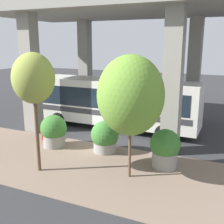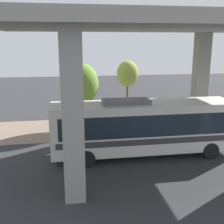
# 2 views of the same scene
# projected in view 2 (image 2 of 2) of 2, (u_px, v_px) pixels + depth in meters

# --- Properties ---
(ground_plane) EXTENTS (80.00, 80.00, 0.00)m
(ground_plane) POSITION_uv_depth(u_px,v_px,m) (134.00, 138.00, 20.52)
(ground_plane) COLOR #2D2D30
(ground_plane) RESTS_ON ground
(sidewalk_strip) EXTENTS (6.00, 40.00, 0.02)m
(sidewalk_strip) POSITION_uv_depth(u_px,v_px,m) (126.00, 126.00, 23.40)
(sidewalk_strip) COLOR #7A6656
(sidewalk_strip) RESTS_ON ground
(overpass) EXTENTS (9.40, 17.09, 8.11)m
(overpass) POSITION_uv_depth(u_px,v_px,m) (155.00, 39.00, 15.01)
(overpass) COLOR gray
(overpass) RESTS_ON ground
(bus) EXTENTS (2.60, 11.04, 3.58)m
(bus) POSITION_uv_depth(u_px,v_px,m) (143.00, 125.00, 17.00)
(bus) COLOR silver
(bus) RESTS_ON ground
(fire_hydrant) EXTENTS (0.46, 0.22, 1.01)m
(fire_hydrant) POSITION_uv_depth(u_px,v_px,m) (167.00, 127.00, 21.61)
(fire_hydrant) COLOR #B21919
(fire_hydrant) RESTS_ON ground
(planter_front) EXTENTS (1.42, 1.42, 1.86)m
(planter_front) POSITION_uv_depth(u_px,v_px,m) (68.00, 123.00, 21.04)
(planter_front) COLOR gray
(planter_front) RESTS_ON ground
(planter_middle) EXTENTS (1.49, 1.49, 1.72)m
(planter_middle) POSITION_uv_depth(u_px,v_px,m) (114.00, 125.00, 21.03)
(planter_middle) COLOR gray
(planter_middle) RESTS_ON ground
(planter_back) EXTENTS (1.47, 1.47, 1.82)m
(planter_back) POSITION_uv_depth(u_px,v_px,m) (150.00, 120.00, 21.91)
(planter_back) COLOR gray
(planter_back) RESTS_ON ground
(street_tree_near) EXTENTS (1.82, 1.82, 5.35)m
(street_tree_near) POSITION_uv_depth(u_px,v_px,m) (128.00, 74.00, 23.65)
(street_tree_near) COLOR brown
(street_tree_near) RESTS_ON ground
(street_tree_far) EXTENTS (2.77, 2.77, 5.29)m
(street_tree_far) POSITION_uv_depth(u_px,v_px,m) (81.00, 84.00, 22.10)
(street_tree_far) COLOR brown
(street_tree_far) RESTS_ON ground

